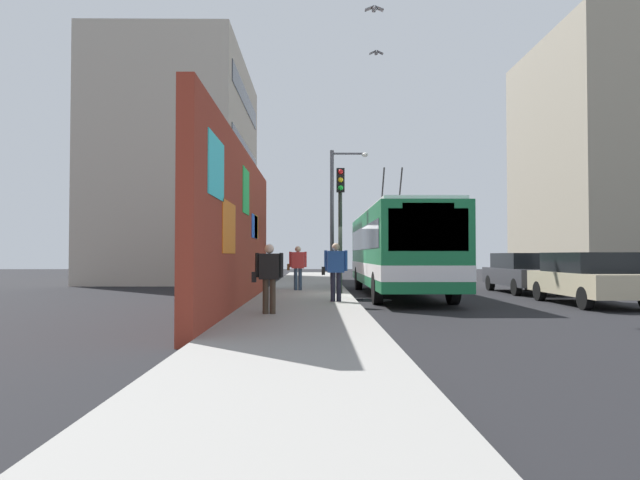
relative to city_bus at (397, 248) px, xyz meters
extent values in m
plane|color=black|center=(-0.69, 1.80, -1.75)|extent=(80.00, 80.00, 0.00)
cube|color=gray|center=(-0.69, 3.40, -1.68)|extent=(48.00, 3.20, 0.15)
cube|color=maroon|center=(-4.93, 5.15, 0.48)|extent=(13.52, 0.30, 4.47)
cube|color=orange|center=(-8.00, 4.99, 0.37)|extent=(1.85, 0.02, 1.17)
cube|color=#33D8E5|center=(-9.68, 4.99, 1.48)|extent=(1.74, 0.02, 1.20)
cube|color=green|center=(-4.92, 4.99, 1.54)|extent=(1.39, 0.02, 1.27)
cube|color=blue|center=(-2.61, 4.99, 0.67)|extent=(1.64, 0.02, 0.74)
cube|color=yellow|center=(-2.21, 4.99, 0.68)|extent=(1.06, 0.02, 0.76)
cube|color=#B2A899|center=(12.80, 11.00, 4.71)|extent=(13.18, 7.59, 12.93)
cube|color=black|center=(12.80, 7.19, 2.65)|extent=(11.20, 0.04, 1.10)
cube|color=black|center=(12.80, 7.19, 5.85)|extent=(11.20, 0.04, 1.10)
cube|color=black|center=(12.80, 7.19, 9.05)|extent=(11.20, 0.04, 1.10)
cube|color=#9E937F|center=(14.94, -15.20, 5.86)|extent=(12.50, 7.64, 15.22)
cube|color=#19723F|center=(0.01, 0.00, -0.02)|extent=(11.35, 2.55, 2.57)
cube|color=silver|center=(0.01, 0.00, 1.33)|extent=(10.89, 2.34, 0.12)
cube|color=white|center=(0.01, 0.00, -0.75)|extent=(11.37, 2.57, 0.44)
cube|color=black|center=(-5.65, 0.00, 0.43)|extent=(0.04, 2.16, 1.16)
cube|color=black|center=(0.01, 0.00, 0.37)|extent=(10.44, 2.58, 0.82)
cube|color=orange|center=(-5.64, 0.00, 1.02)|extent=(0.06, 1.40, 0.28)
cylinder|color=black|center=(1.71, -0.35, 2.17)|extent=(1.43, 0.06, 2.00)
cylinder|color=black|center=(1.71, 0.35, 2.17)|extent=(1.43, 0.06, 2.00)
cylinder|color=black|center=(-3.62, -1.15, -1.25)|extent=(1.00, 0.28, 1.00)
cylinder|color=black|center=(-3.62, 1.15, -1.25)|extent=(1.00, 0.28, 1.00)
cylinder|color=black|center=(3.64, -1.15, -1.25)|extent=(1.00, 0.28, 1.00)
cylinder|color=black|center=(3.64, 1.15, -1.25)|extent=(1.00, 0.28, 1.00)
cube|color=#C6B793|center=(-3.84, -5.20, -1.10)|extent=(4.71, 1.92, 0.66)
cube|color=black|center=(-3.74, -5.20, -0.47)|extent=(2.83, 1.73, 0.60)
cylinder|color=black|center=(-5.39, -4.34, -1.43)|extent=(0.64, 0.22, 0.64)
cylinder|color=black|center=(-2.28, -6.06, -1.43)|extent=(0.64, 0.22, 0.64)
cylinder|color=black|center=(-2.28, -4.34, -1.43)|extent=(0.64, 0.22, 0.64)
cube|color=#38383D|center=(1.51, -5.20, -1.10)|extent=(4.67, 1.83, 0.66)
cube|color=black|center=(1.60, -5.20, -0.47)|extent=(2.80, 1.65, 0.60)
cylinder|color=black|center=(-0.03, -6.02, -1.43)|extent=(0.64, 0.22, 0.64)
cylinder|color=black|center=(-0.03, -4.38, -1.43)|extent=(0.64, 0.22, 0.64)
cylinder|color=black|center=(3.05, -6.02, -1.43)|extent=(0.64, 0.22, 0.64)
cylinder|color=black|center=(3.05, -4.38, -1.43)|extent=(0.64, 0.22, 0.64)
cylinder|color=#3F3326|center=(-7.71, 4.03, -1.21)|extent=(0.14, 0.14, 0.79)
cylinder|color=#3F3326|center=(-7.71, 4.19, -1.21)|extent=(0.14, 0.14, 0.79)
cube|color=black|center=(-7.71, 4.11, -0.51)|extent=(0.22, 0.46, 0.60)
cylinder|color=black|center=(-7.71, 3.83, -0.48)|extent=(0.09, 0.09, 0.57)
cylinder|color=black|center=(-7.71, 4.39, -0.48)|extent=(0.09, 0.09, 0.57)
sphere|color=beige|center=(-7.71, 4.11, -0.11)|extent=(0.21, 0.21, 0.21)
cube|color=black|center=(-7.71, 4.46, -0.76)|extent=(0.14, 0.10, 0.24)
cylinder|color=#2D3F59|center=(0.97, 3.62, -1.18)|extent=(0.14, 0.14, 0.84)
cylinder|color=#2D3F59|center=(0.97, 3.79, -1.18)|extent=(0.14, 0.14, 0.84)
cube|color=#BF3333|center=(0.97, 3.70, -0.45)|extent=(0.22, 0.49, 0.63)
cylinder|color=#BF3333|center=(0.97, 3.41, -0.42)|extent=(0.09, 0.09, 0.60)
cylinder|color=#BF3333|center=(0.97, 4.00, -0.42)|extent=(0.09, 0.09, 0.60)
sphere|color=tan|center=(0.97, 3.70, -0.02)|extent=(0.23, 0.23, 0.23)
cube|color=#593319|center=(0.97, 4.07, -0.72)|extent=(0.14, 0.10, 0.24)
cylinder|color=#1E1E2D|center=(-4.32, 2.35, -1.18)|extent=(0.14, 0.14, 0.84)
cylinder|color=#1E1E2D|center=(-4.32, 2.52, -1.18)|extent=(0.14, 0.14, 0.84)
cube|color=#264C99|center=(-4.32, 2.44, -0.44)|extent=(0.22, 0.49, 0.63)
cylinder|color=#264C99|center=(-4.32, 2.14, -0.41)|extent=(0.09, 0.09, 0.60)
cylinder|color=#264C99|center=(-4.32, 2.73, -0.41)|extent=(0.09, 0.09, 0.60)
sphere|color=tan|center=(-4.32, 2.44, -0.01)|extent=(0.23, 0.23, 0.23)
cube|color=black|center=(-4.32, 2.80, -0.71)|extent=(0.14, 0.10, 0.24)
cylinder|color=#2D382D|center=(-0.82, 2.15, 0.61)|extent=(0.14, 0.14, 4.43)
cube|color=black|center=(-1.04, 2.15, 2.38)|extent=(0.20, 0.28, 0.84)
sphere|color=red|center=(-1.15, 2.15, 2.66)|extent=(0.18, 0.18, 0.18)
sphere|color=yellow|center=(-1.15, 2.15, 2.38)|extent=(0.18, 0.18, 0.18)
sphere|color=green|center=(-1.15, 2.15, 2.10)|extent=(0.18, 0.18, 0.18)
cylinder|color=#4C4C51|center=(5.39, 2.25, 1.52)|extent=(0.18, 0.18, 6.24)
cylinder|color=#4C4C51|center=(5.39, 1.48, 4.49)|extent=(0.10, 1.54, 0.10)
ellipsoid|color=silver|center=(5.39, 0.71, 4.44)|extent=(0.44, 0.28, 0.20)
ellipsoid|color=slate|center=(1.01, 0.65, 7.63)|extent=(0.32, 0.14, 0.12)
cube|color=slate|center=(1.01, 0.51, 7.66)|extent=(0.20, 0.26, 0.14)
cube|color=slate|center=(1.01, 0.79, 7.66)|extent=(0.20, 0.26, 0.14)
ellipsoid|color=gray|center=(-4.49, 1.32, 6.93)|extent=(0.32, 0.14, 0.12)
cube|color=gray|center=(-4.49, 1.18, 6.96)|extent=(0.20, 0.27, 0.12)
cube|color=gray|center=(-4.49, 1.46, 6.96)|extent=(0.20, 0.27, 0.12)
cylinder|color=black|center=(-1.97, 1.20, -1.75)|extent=(1.45, 1.45, 0.00)
camera|label=1|loc=(-20.71, 3.06, -0.25)|focal=31.58mm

